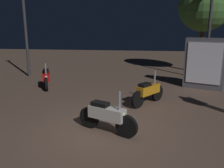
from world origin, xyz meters
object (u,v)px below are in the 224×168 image
at_px(motorcycle_white_foreground, 107,116).
at_px(motorcycle_red_parked_left, 46,78).
at_px(motorcycle_orange_parked_right, 148,92).
at_px(streetlamp_far, 24,8).
at_px(kiosk_billboard, 205,64).
at_px(streetlamp_near, 210,17).

distance_m(motorcycle_white_foreground, motorcycle_red_parked_left, 5.17).
height_order(motorcycle_orange_parked_right, streetlamp_far, streetlamp_far).
bearing_deg(motorcycle_red_parked_left, kiosk_billboard, 74.14).
bearing_deg(kiosk_billboard, streetlamp_far, 12.14).
height_order(motorcycle_red_parked_left, streetlamp_near, streetlamp_near).
relative_size(motorcycle_white_foreground, streetlamp_far, 0.28).
relative_size(motorcycle_red_parked_left, streetlamp_near, 0.34).
xyz_separation_m(streetlamp_near, streetlamp_far, (-8.94, -0.38, 0.47)).
bearing_deg(kiosk_billboard, motorcycle_white_foreground, 75.90).
xyz_separation_m(motorcycle_white_foreground, streetlamp_near, (3.93, 6.55, 2.53)).
relative_size(streetlamp_near, kiosk_billboard, 2.20).
xyz_separation_m(motorcycle_white_foreground, motorcycle_orange_parked_right, (1.06, 2.36, 0.00)).
bearing_deg(kiosk_billboard, streetlamp_near, -84.64).
relative_size(streetlamp_near, streetlamp_far, 0.84).
bearing_deg(motorcycle_red_parked_left, streetlamp_near, 87.06).
xyz_separation_m(motorcycle_white_foreground, kiosk_billboard, (3.42, 4.79, 0.61)).
xyz_separation_m(motorcycle_red_parked_left, kiosk_billboard, (6.62, 0.74, 0.61)).
distance_m(motorcycle_red_parked_left, streetlamp_near, 7.97).
relative_size(motorcycle_red_parked_left, streetlamp_far, 0.29).
distance_m(streetlamp_near, kiosk_billboard, 2.64).
bearing_deg(motorcycle_orange_parked_right, motorcycle_white_foreground, -166.77).
bearing_deg(streetlamp_far, motorcycle_orange_parked_right, -32.17).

